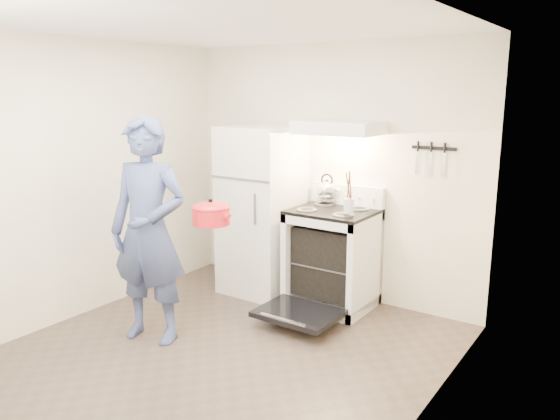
# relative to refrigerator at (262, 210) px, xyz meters

# --- Properties ---
(floor) EXTENTS (3.60, 3.60, 0.00)m
(floor) POSITION_rel_refrigerator_xyz_m (0.58, -1.45, -0.85)
(floor) COLOR #4B3C34
(floor) RESTS_ON ground
(back_wall) EXTENTS (3.20, 0.02, 2.50)m
(back_wall) POSITION_rel_refrigerator_xyz_m (0.58, 0.35, 0.40)
(back_wall) COLOR #F3E7CA
(back_wall) RESTS_ON ground
(refrigerator) EXTENTS (0.70, 0.70, 1.70)m
(refrigerator) POSITION_rel_refrigerator_xyz_m (0.00, 0.00, 0.00)
(refrigerator) COLOR white
(refrigerator) RESTS_ON floor
(stove_body) EXTENTS (0.76, 0.65, 0.92)m
(stove_body) POSITION_rel_refrigerator_xyz_m (0.81, 0.02, -0.39)
(stove_body) COLOR white
(stove_body) RESTS_ON floor
(cooktop) EXTENTS (0.76, 0.65, 0.03)m
(cooktop) POSITION_rel_refrigerator_xyz_m (0.81, 0.02, 0.09)
(cooktop) COLOR black
(cooktop) RESTS_ON stove_body
(backsplash) EXTENTS (0.76, 0.07, 0.20)m
(backsplash) POSITION_rel_refrigerator_xyz_m (0.81, 0.31, 0.20)
(backsplash) COLOR white
(backsplash) RESTS_ON cooktop
(oven_door) EXTENTS (0.70, 0.54, 0.04)m
(oven_door) POSITION_rel_refrigerator_xyz_m (0.81, -0.57, -0.72)
(oven_door) COLOR black
(oven_door) RESTS_ON floor
(oven_rack) EXTENTS (0.60, 0.52, 0.01)m
(oven_rack) POSITION_rel_refrigerator_xyz_m (0.81, 0.02, -0.41)
(oven_rack) COLOR slate
(oven_rack) RESTS_ON stove_body
(range_hood) EXTENTS (0.76, 0.50, 0.12)m
(range_hood) POSITION_rel_refrigerator_xyz_m (0.81, 0.10, 0.86)
(range_hood) COLOR white
(range_hood) RESTS_ON back_wall
(knife_strip) EXTENTS (0.40, 0.02, 0.03)m
(knife_strip) POSITION_rel_refrigerator_xyz_m (1.63, 0.33, 0.70)
(knife_strip) COLOR black
(knife_strip) RESTS_ON back_wall
(pizza_stone) EXTENTS (0.36, 0.36, 0.02)m
(pizza_stone) POSITION_rel_refrigerator_xyz_m (0.74, 0.08, -0.40)
(pizza_stone) COLOR #977354
(pizza_stone) RESTS_ON oven_rack
(tea_kettle) EXTENTS (0.24, 0.20, 0.30)m
(tea_kettle) POSITION_rel_refrigerator_xyz_m (0.61, 0.24, 0.25)
(tea_kettle) COLOR silver
(tea_kettle) RESTS_ON cooktop
(utensil_jar) EXTENTS (0.11, 0.11, 0.13)m
(utensil_jar) POSITION_rel_refrigerator_xyz_m (1.05, -0.12, 0.20)
(utensil_jar) COLOR silver
(utensil_jar) RESTS_ON cooktop
(person) EXTENTS (0.77, 0.61, 1.85)m
(person) POSITION_rel_refrigerator_xyz_m (-0.09, -1.44, 0.08)
(person) COLOR navy
(person) RESTS_ON floor
(dutch_oven) EXTENTS (0.38, 0.31, 0.24)m
(dutch_oven) POSITION_rel_refrigerator_xyz_m (0.28, -1.09, 0.19)
(dutch_oven) COLOR red
(dutch_oven) RESTS_ON person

